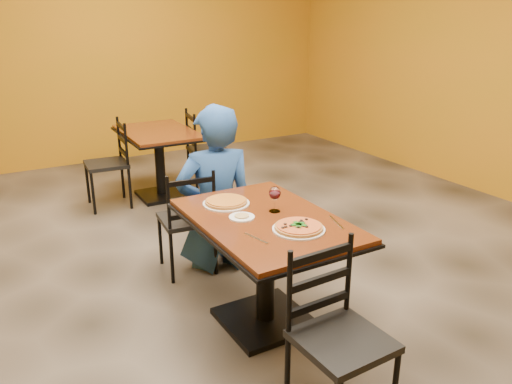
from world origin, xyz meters
TOP-DOWN VIEW (x-y plane):
  - floor at (0.00, 0.00)m, footprint 7.00×8.00m
  - wall_back at (0.00, 4.00)m, footprint 7.00×0.01m
  - table_main at (0.00, -0.50)m, footprint 0.83×1.23m
  - table_second at (0.25, 2.19)m, footprint 0.76×1.11m
  - chair_main_near at (-0.12, -1.42)m, footprint 0.43×0.43m
  - chair_main_far at (-0.15, 0.45)m, footprint 0.42×0.42m
  - chair_second_left at (-0.32, 2.19)m, footprint 0.44×0.44m
  - chair_second_right at (0.83, 2.19)m, footprint 0.48×0.48m
  - diner at (0.09, 0.43)m, footprint 0.71×0.53m
  - plate_main at (0.07, -0.76)m, footprint 0.31×0.31m
  - pizza_main at (0.07, -0.76)m, footprint 0.28×0.28m
  - plate_far at (-0.11, -0.17)m, footprint 0.31×0.31m
  - pizza_far at (-0.11, -0.17)m, footprint 0.28×0.28m
  - side_plate at (-0.13, -0.43)m, footprint 0.16×0.16m
  - dip at (-0.13, -0.43)m, footprint 0.09×0.09m
  - wine_glass at (0.10, -0.44)m, footprint 0.08×0.08m
  - fork at (-0.21, -0.74)m, footprint 0.06×0.19m
  - knife at (0.33, -0.78)m, footprint 0.07×0.21m

SIDE VIEW (x-z plane):
  - floor at x=0.00m, z-range -0.01..0.01m
  - chair_main_far at x=-0.15m, z-range 0.00..0.85m
  - chair_second_left at x=-0.32m, z-range 0.00..0.91m
  - chair_main_near at x=-0.12m, z-range 0.00..0.91m
  - chair_second_right at x=0.83m, z-range 0.00..0.92m
  - table_second at x=0.25m, z-range 0.18..0.93m
  - table_main at x=0.00m, z-range 0.18..0.93m
  - diner at x=0.09m, z-range 0.00..1.31m
  - fork at x=-0.21m, z-range 0.75..0.75m
  - knife at x=0.33m, z-range 0.75..0.75m
  - plate_main at x=0.07m, z-range 0.75..0.76m
  - plate_far at x=-0.11m, z-range 0.75..0.76m
  - side_plate at x=-0.13m, z-range 0.75..0.76m
  - dip at x=-0.13m, z-range 0.76..0.77m
  - pizza_main at x=0.07m, z-range 0.76..0.78m
  - pizza_far at x=-0.11m, z-range 0.76..0.78m
  - wine_glass at x=0.10m, z-range 0.75..0.93m
  - wall_back at x=0.00m, z-range 0.00..3.00m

